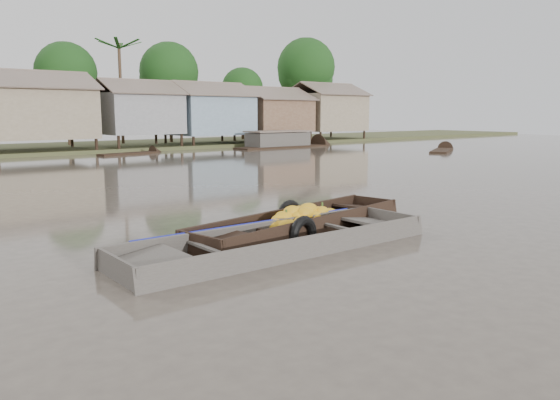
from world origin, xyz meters
TOP-DOWN VIEW (x-y plane):
  - ground at (0.00, 0.00)m, footprint 120.00×120.00m
  - riverbank at (3.03, 31.86)m, footprint 120.00×12.47m
  - banana_boat at (0.11, 0.84)m, footprint 6.26×2.45m
  - viewer_boat at (-1.25, -0.11)m, footprint 6.71×1.87m
  - distant_boats at (16.36, 24.02)m, footprint 46.62×14.06m

SIDE VIEW (x-z plane):
  - ground at x=0.00m, z-range 0.00..0.00m
  - viewer_boat at x=-1.25m, z-range -0.23..0.31m
  - banana_boat at x=0.11m, z-range -0.24..0.62m
  - distant_boats at x=16.36m, z-range -0.41..0.96m
  - riverbank at x=3.03m, z-range -2.04..8.18m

